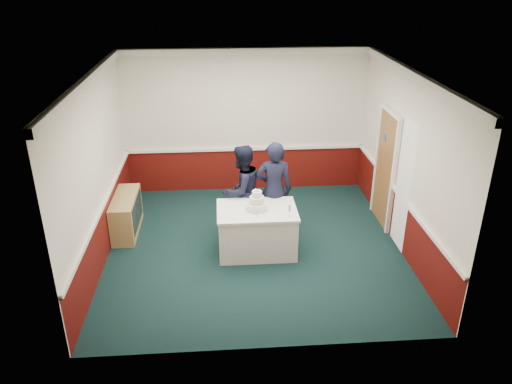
{
  "coord_description": "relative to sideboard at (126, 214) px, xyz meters",
  "views": [
    {
      "loc": [
        -0.54,
        -7.46,
        4.51
      ],
      "look_at": [
        0.02,
        -0.1,
        1.1
      ],
      "focal_mm": 35.0,
      "sensor_mm": 36.0,
      "label": 1
    }
  ],
  "objects": [
    {
      "name": "person_woman",
      "position": [
        2.65,
        -0.3,
        0.53
      ],
      "size": [
        0.66,
        0.45,
        1.77
      ],
      "primitive_type": "imported",
      "rotation": [
        0.0,
        0.0,
        3.1
      ],
      "color": "black",
      "rests_on": "ground"
    },
    {
      "name": "cake_table",
      "position": [
        2.31,
        -0.84,
        0.05
      ],
      "size": [
        1.32,
        0.92,
        0.79
      ],
      "color": "white",
      "rests_on": "ground"
    },
    {
      "name": "sideboard",
      "position": [
        0.0,
        0.0,
        0.0
      ],
      "size": [
        0.41,
        1.2,
        0.7
      ],
      "color": "tan",
      "rests_on": "ground"
    },
    {
      "name": "person_man",
      "position": [
        2.09,
        -0.16,
        0.48
      ],
      "size": [
        1.03,
        1.0,
        1.66
      ],
      "primitive_type": "imported",
      "rotation": [
        0.0,
        0.0,
        3.81
      ],
      "color": "black",
      "rests_on": "ground"
    },
    {
      "name": "ground",
      "position": [
        2.28,
        -0.73,
        -0.35
      ],
      "size": [
        5.0,
        5.0,
        0.0
      ],
      "primitive_type": "plane",
      "color": "black",
      "rests_on": "ground"
    },
    {
      "name": "cake_knife",
      "position": [
        2.28,
        -1.04,
        0.44
      ],
      "size": [
        0.08,
        0.22,
        0.0
      ],
      "primitive_type": "cube",
      "rotation": [
        0.0,
        0.0,
        0.28
      ],
      "color": "silver",
      "rests_on": "cake_table"
    },
    {
      "name": "room_shell",
      "position": [
        2.36,
        -0.12,
        1.62
      ],
      "size": [
        5.0,
        5.0,
        3.0
      ],
      "color": "silver",
      "rests_on": "ground"
    },
    {
      "name": "champagne_flute",
      "position": [
        2.81,
        -1.12,
        0.58
      ],
      "size": [
        0.05,
        0.05,
        0.21
      ],
      "color": "silver",
      "rests_on": "cake_table"
    },
    {
      "name": "wedding_cake",
      "position": [
        2.31,
        -0.84,
        0.55
      ],
      "size": [
        0.35,
        0.35,
        0.36
      ],
      "color": "white",
      "rests_on": "cake_table"
    }
  ]
}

